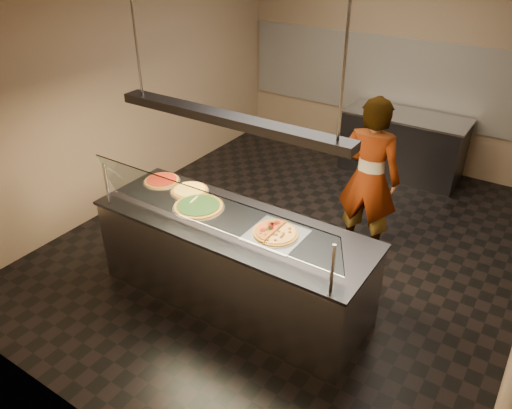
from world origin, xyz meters
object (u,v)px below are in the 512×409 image
Objects in this scene: half_pizza_pepperoni at (267,228)px; prep_table at (402,145)px; perforated_tray at (276,234)px; pizza_spatula at (195,202)px; heat_lamp_housing at (229,119)px; worker at (369,178)px; pizza_cheese at (190,190)px; sneeze_guard at (208,210)px; half_pizza_sausage at (285,236)px; pizza_tomato at (162,180)px; pizza_spinach at (199,206)px; serving_counter at (233,261)px.

half_pizza_pepperoni reaches higher than prep_table.
perforated_tray is 0.95m from pizza_spatula.
half_pizza_pepperoni is 0.18× the size of heat_lamp_housing.
heat_lamp_housing is at bearing 60.07° from worker.
perforated_tray is at bearing 4.51° from heat_lamp_housing.
pizza_cheese is (-1.08, 0.20, -0.02)m from half_pizza_pepperoni.
sneeze_guard is 0.69m from pizza_spatula.
pizza_tomato is (-1.68, 0.21, -0.01)m from half_pizza_sausage.
pizza_spinach is at bearing 175.19° from heat_lamp_housing.
worker is (0.37, 1.51, -0.03)m from half_pizza_pepperoni.
half_pizza_pepperoni reaches higher than pizza_tomato.
prep_table is 0.95× the size of worker.
worker is at bearing 50.60° from pizza_spatula.
sneeze_guard is 0.97m from pizza_cheese.
sneeze_guard is at bearing -27.93° from pizza_tomato.
heat_lamp_housing reaches higher than worker.
half_pizza_sausage is 0.79× the size of pizza_spinach.
half_pizza_pepperoni is (0.36, 0.04, 0.50)m from serving_counter.
perforated_tray is 1.21× the size of half_pizza_sausage.
serving_counter is at bearing 90.00° from sneeze_guard.
worker reaches higher than half_pizza_sausage.
pizza_spinach is 2.24× the size of pizza_spatula.
prep_table is at bearing 77.17° from pizza_spinach.
pizza_spinach is at bearing -35.38° from pizza_cheese.
prep_table is at bearing 89.16° from half_pizza_pepperoni.
half_pizza_sausage is 1.01× the size of pizza_cheese.
half_pizza_pepperoni is at bearing 0.12° from pizza_spinach.
half_pizza_sausage is at bearing -0.13° from pizza_spinach.
worker is at bearing 68.71° from sneeze_guard.
worker is (1.17, 1.52, -0.01)m from pizza_spinach.
pizza_cheese is 0.21× the size of worker.
serving_counter is 12.12× the size of pizza_spatula.
serving_counter is 0.75m from half_pizza_sausage.
sneeze_guard is 0.73m from half_pizza_sausage.
serving_counter is at bearing -96.36° from prep_table.
prep_table is at bearing 92.17° from half_pizza_sausage.
pizza_cheese reaches higher than serving_counter.
perforated_tray is 1.59m from pizza_tomato.
serving_counter is at bearing -175.49° from perforated_tray.
pizza_cheese is at bearing 170.76° from half_pizza_sausage.
sneeze_guard is 6.34× the size of pizza_cheese.
pizza_spinach is 0.28× the size of worker.
serving_counter is 6.84× the size of half_pizza_sausage.
pizza_spatula is at bearing -103.81° from prep_table.
perforated_tray is (0.46, 0.04, 0.47)m from serving_counter.
pizza_cheese is at bearing 140.85° from sneeze_guard.
pizza_tomato is at bearing 167.45° from serving_counter.
pizza_tomato is 2.27m from worker.
perforated_tray is at bearing 39.37° from sneeze_guard.
sneeze_guard is 6.47× the size of pizza_tomato.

